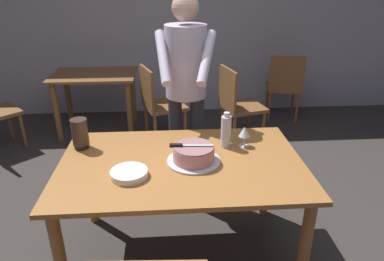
{
  "coord_description": "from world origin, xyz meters",
  "views": [
    {
      "loc": [
        -0.07,
        -1.94,
        1.83
      ],
      "look_at": [
        0.08,
        0.14,
        0.9
      ],
      "focal_mm": 32.63,
      "sensor_mm": 36.0,
      "label": 1
    }
  ],
  "objects_px": {
    "main_dining_table": "(182,176)",
    "hurricane_lamp": "(80,134)",
    "plate_stack": "(129,174)",
    "water_bottle": "(226,131)",
    "cake_on_platter": "(194,155)",
    "background_chair_2": "(237,103)",
    "person_cutting_cake": "(186,81)",
    "wine_glass_near": "(244,132)",
    "background_chair_1": "(158,102)",
    "background_table": "(95,87)",
    "cake_knife": "(182,145)"
  },
  "relations": [
    {
      "from": "main_dining_table",
      "to": "hurricane_lamp",
      "type": "distance_m",
      "value": 0.74
    },
    {
      "from": "plate_stack",
      "to": "water_bottle",
      "type": "height_order",
      "value": "water_bottle"
    },
    {
      "from": "main_dining_table",
      "to": "cake_on_platter",
      "type": "xyz_separation_m",
      "value": [
        0.08,
        -0.01,
        0.16
      ]
    },
    {
      "from": "cake_on_platter",
      "to": "background_chair_2",
      "type": "distance_m",
      "value": 1.94
    },
    {
      "from": "water_bottle",
      "to": "background_chair_2",
      "type": "bearing_deg",
      "value": 75.79
    },
    {
      "from": "cake_on_platter",
      "to": "person_cutting_cake",
      "type": "xyz_separation_m",
      "value": [
        -0.01,
        0.71,
        0.27
      ]
    },
    {
      "from": "main_dining_table",
      "to": "wine_glass_near",
      "type": "bearing_deg",
      "value": 23.5
    },
    {
      "from": "hurricane_lamp",
      "to": "background_chair_1",
      "type": "bearing_deg",
      "value": 73.71
    },
    {
      "from": "main_dining_table",
      "to": "background_chair_1",
      "type": "height_order",
      "value": "background_chair_1"
    },
    {
      "from": "wine_glass_near",
      "to": "person_cutting_cake",
      "type": "height_order",
      "value": "person_cutting_cake"
    },
    {
      "from": "background_chair_2",
      "to": "background_table",
      "type": "bearing_deg",
      "value": 164.48
    },
    {
      "from": "cake_on_platter",
      "to": "cake_knife",
      "type": "xyz_separation_m",
      "value": [
        -0.07,
        0.01,
        0.06
      ]
    },
    {
      "from": "cake_knife",
      "to": "wine_glass_near",
      "type": "height_order",
      "value": "wine_glass_near"
    },
    {
      "from": "cake_knife",
      "to": "plate_stack",
      "type": "relative_size",
      "value": 1.23
    },
    {
      "from": "wine_glass_near",
      "to": "background_chair_1",
      "type": "distance_m",
      "value": 1.85
    },
    {
      "from": "cake_knife",
      "to": "background_chair_1",
      "type": "relative_size",
      "value": 0.3
    },
    {
      "from": "background_table",
      "to": "background_chair_2",
      "type": "bearing_deg",
      "value": -15.52
    },
    {
      "from": "hurricane_lamp",
      "to": "person_cutting_cake",
      "type": "height_order",
      "value": "person_cutting_cake"
    },
    {
      "from": "cake_knife",
      "to": "wine_glass_near",
      "type": "xyz_separation_m",
      "value": [
        0.43,
        0.19,
        -0.01
      ]
    },
    {
      "from": "person_cutting_cake",
      "to": "background_chair_1",
      "type": "xyz_separation_m",
      "value": [
        -0.26,
        1.19,
        -0.58
      ]
    },
    {
      "from": "hurricane_lamp",
      "to": "background_chair_1",
      "type": "xyz_separation_m",
      "value": [
        0.48,
        1.65,
        -0.37
      ]
    },
    {
      "from": "cake_on_platter",
      "to": "background_chair_1",
      "type": "xyz_separation_m",
      "value": [
        -0.27,
        1.9,
        -0.31
      ]
    },
    {
      "from": "wine_glass_near",
      "to": "background_chair_1",
      "type": "xyz_separation_m",
      "value": [
        -0.63,
        1.7,
        -0.36
      ]
    },
    {
      "from": "person_cutting_cake",
      "to": "plate_stack",
      "type": "bearing_deg",
      "value": -113.97
    },
    {
      "from": "cake_knife",
      "to": "background_chair_1",
      "type": "distance_m",
      "value": 1.94
    },
    {
      "from": "wine_glass_near",
      "to": "water_bottle",
      "type": "relative_size",
      "value": 0.58
    },
    {
      "from": "background_table",
      "to": "background_chair_1",
      "type": "distance_m",
      "value": 0.86
    },
    {
      "from": "background_table",
      "to": "cake_knife",
      "type": "bearing_deg",
      "value": -66.82
    },
    {
      "from": "cake_knife",
      "to": "water_bottle",
      "type": "xyz_separation_m",
      "value": [
        0.31,
        0.2,
        -0.0
      ]
    },
    {
      "from": "hurricane_lamp",
      "to": "plate_stack",
      "type": "bearing_deg",
      "value": -48.13
    },
    {
      "from": "water_bottle",
      "to": "background_table",
      "type": "relative_size",
      "value": 0.25
    },
    {
      "from": "cake_knife",
      "to": "water_bottle",
      "type": "bearing_deg",
      "value": 32.54
    },
    {
      "from": "plate_stack",
      "to": "background_chair_1",
      "type": "height_order",
      "value": "background_chair_1"
    },
    {
      "from": "background_chair_2",
      "to": "person_cutting_cake",
      "type": "bearing_deg",
      "value": -120.67
    },
    {
      "from": "water_bottle",
      "to": "background_chair_1",
      "type": "relative_size",
      "value": 0.28
    },
    {
      "from": "plate_stack",
      "to": "water_bottle",
      "type": "bearing_deg",
      "value": 29.34
    },
    {
      "from": "wine_glass_near",
      "to": "plate_stack",
      "type": "bearing_deg",
      "value": -155.1
    },
    {
      "from": "person_cutting_cake",
      "to": "background_chair_2",
      "type": "distance_m",
      "value": 1.4
    },
    {
      "from": "wine_glass_near",
      "to": "person_cutting_cake",
      "type": "bearing_deg",
      "value": 125.9
    },
    {
      "from": "main_dining_table",
      "to": "cake_knife",
      "type": "relative_size",
      "value": 5.7
    },
    {
      "from": "hurricane_lamp",
      "to": "background_chair_2",
      "type": "bearing_deg",
      "value": 48.22
    },
    {
      "from": "cake_knife",
      "to": "hurricane_lamp",
      "type": "height_order",
      "value": "hurricane_lamp"
    },
    {
      "from": "person_cutting_cake",
      "to": "main_dining_table",
      "type": "bearing_deg",
      "value": -95.68
    },
    {
      "from": "wine_glass_near",
      "to": "water_bottle",
      "type": "distance_m",
      "value": 0.13
    },
    {
      "from": "hurricane_lamp",
      "to": "person_cutting_cake",
      "type": "bearing_deg",
      "value": 31.89
    },
    {
      "from": "cake_knife",
      "to": "hurricane_lamp",
      "type": "distance_m",
      "value": 0.72
    },
    {
      "from": "plate_stack",
      "to": "wine_glass_near",
      "type": "xyz_separation_m",
      "value": [
        0.75,
        0.35,
        0.08
      ]
    },
    {
      "from": "plate_stack",
      "to": "cake_on_platter",
      "type": "bearing_deg",
      "value": 21.05
    },
    {
      "from": "plate_stack",
      "to": "person_cutting_cake",
      "type": "xyz_separation_m",
      "value": [
        0.38,
        0.86,
        0.31
      ]
    },
    {
      "from": "cake_on_platter",
      "to": "hurricane_lamp",
      "type": "relative_size",
      "value": 1.62
    }
  ]
}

